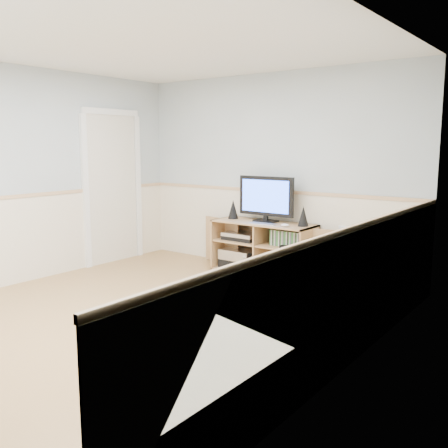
{
  "coord_description": "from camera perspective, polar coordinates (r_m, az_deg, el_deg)",
  "views": [
    {
      "loc": [
        3.35,
        -3.23,
        1.6
      ],
      "look_at": [
        0.01,
        1.2,
        0.72
      ],
      "focal_mm": 40.0,
      "sensor_mm": 36.0,
      "label": 1
    }
  ],
  "objects": [
    {
      "name": "av_components",
      "position": [
        6.5,
        1.89,
        -3.27
      ],
      "size": [
        0.53,
        0.34,
        0.47
      ],
      "color": "black",
      "rests_on": "media_cabinet"
    },
    {
      "name": "room",
      "position": [
        4.79,
        -8.46,
        4.3
      ],
      "size": [
        4.04,
        4.54,
        2.54
      ],
      "color": "tan",
      "rests_on": "ground"
    },
    {
      "name": "speaker_right",
      "position": [
        5.97,
        9.04,
        0.88
      ],
      "size": [
        0.13,
        0.13,
        0.24
      ],
      "primitive_type": "cone",
      "color": "black",
      "rests_on": "media_cabinet"
    },
    {
      "name": "mouse",
      "position": [
        5.92,
        6.99,
        -0.14
      ],
      "size": [
        0.11,
        0.09,
        0.04
      ],
      "primitive_type": "ellipsoid",
      "rotation": [
        0.0,
        0.0,
        0.27
      ],
      "color": "white",
      "rests_on": "media_cabinet"
    },
    {
      "name": "keyboard",
      "position": [
        6.08,
        4.45,
        0.03
      ],
      "size": [
        0.34,
        0.17,
        0.01
      ],
      "primitive_type": "cube",
      "rotation": [
        0.0,
        0.0,
        0.13
      ],
      "color": "silver",
      "rests_on": "media_cabinet"
    },
    {
      "name": "wall_outlet",
      "position": [
        6.03,
        13.54,
        -0.81
      ],
      "size": [
        0.12,
        0.03,
        0.12
      ],
      "primitive_type": "cube",
      "color": "white",
      "rests_on": "wall_back"
    },
    {
      "name": "game_cases",
      "position": [
        6.07,
        7.2,
        -1.66
      ],
      "size": [
        0.4,
        0.14,
        0.19
      ],
      "primitive_type": "cube",
      "color": "#3F8C3F",
      "rests_on": "media_cabinet"
    },
    {
      "name": "game_consoles",
      "position": [
        6.17,
        7.06,
        -5.43
      ],
      "size": [
        0.45,
        0.3,
        0.11
      ],
      "color": "white",
      "rests_on": "media_cabinet"
    },
    {
      "name": "monitor",
      "position": [
        6.24,
        4.82,
        3.05
      ],
      "size": [
        0.76,
        0.18,
        0.57
      ],
      "color": "black",
      "rests_on": "media_cabinet"
    },
    {
      "name": "speaker_left",
      "position": [
        6.5,
        1.05,
        1.7
      ],
      "size": [
        0.13,
        0.13,
        0.25
      ],
      "primitive_type": "cone",
      "color": "black",
      "rests_on": "media_cabinet"
    },
    {
      "name": "media_cabinet",
      "position": [
        6.34,
        4.79,
        -2.57
      ],
      "size": [
        2.05,
        0.49,
        0.65
      ],
      "color": "tan",
      "rests_on": "floor"
    }
  ]
}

